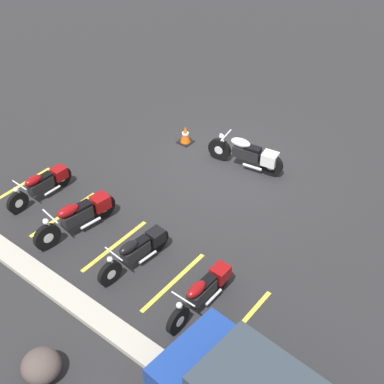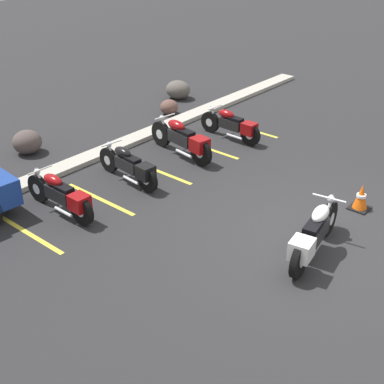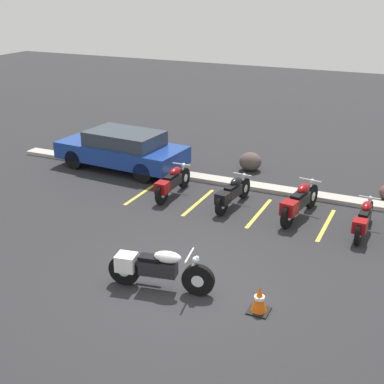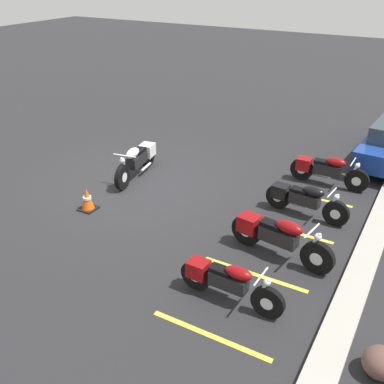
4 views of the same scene
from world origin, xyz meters
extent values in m
plane|color=#262628|center=(0.00, 0.00, 0.00)|extent=(60.00, 60.00, 0.00)
cylinder|color=black|center=(0.46, -0.08, 0.33)|extent=(0.68, 0.23, 0.67)
cylinder|color=silver|center=(0.46, -0.08, 0.33)|extent=(0.27, 0.17, 0.25)
cylinder|color=black|center=(-1.09, -0.35, 0.33)|extent=(0.68, 0.23, 0.67)
cylinder|color=silver|center=(-1.09, -0.35, 0.33)|extent=(0.27, 0.17, 0.25)
cube|color=black|center=(-0.37, -0.22, 0.48)|extent=(0.80, 0.41, 0.30)
ellipsoid|color=white|center=(-0.17, -0.19, 0.76)|extent=(0.60, 0.35, 0.24)
cube|color=black|center=(-0.53, -0.25, 0.69)|extent=(0.48, 0.31, 0.08)
cube|color=white|center=(-1.04, -0.34, 0.51)|extent=(0.46, 0.43, 0.34)
cylinder|color=silver|center=(0.34, -0.10, 0.60)|extent=(0.27, 0.10, 0.54)
cylinder|color=silver|center=(0.28, -0.11, 0.86)|extent=(0.14, 0.62, 0.04)
sphere|color=silver|center=(0.41, -0.09, 0.78)|extent=(0.14, 0.14, 0.14)
cylinder|color=silver|center=(-0.64, -0.13, 0.18)|extent=(0.56, 0.16, 0.07)
cylinder|color=black|center=(-2.39, 5.20, 0.31)|extent=(0.11, 0.61, 0.61)
cylinder|color=silver|center=(-2.39, 5.20, 0.31)|extent=(0.12, 0.23, 0.23)
cylinder|color=black|center=(-2.39, 3.76, 0.31)|extent=(0.11, 0.61, 0.61)
cylinder|color=silver|center=(-2.39, 3.76, 0.31)|extent=(0.12, 0.23, 0.23)
cube|color=black|center=(-2.39, 4.44, 0.45)|extent=(0.26, 0.71, 0.28)
ellipsoid|color=maroon|center=(-2.39, 4.62, 0.70)|extent=(0.24, 0.52, 0.22)
cube|color=black|center=(-2.39, 4.28, 0.63)|extent=(0.22, 0.41, 0.07)
cube|color=maroon|center=(-2.39, 3.81, 0.47)|extent=(0.34, 0.37, 0.32)
cylinder|color=silver|center=(-2.39, 5.09, 0.55)|extent=(0.06, 0.24, 0.49)
cylinder|color=silver|center=(-2.39, 5.04, 0.79)|extent=(0.58, 0.04, 0.03)
sphere|color=silver|center=(-2.39, 5.16, 0.72)|extent=(0.13, 0.13, 0.13)
cylinder|color=silver|center=(-2.52, 4.21, 0.17)|extent=(0.07, 0.51, 0.07)
cylinder|color=black|center=(-0.45, 5.16, 0.30)|extent=(0.17, 0.61, 0.60)
cylinder|color=silver|center=(-0.45, 5.16, 0.30)|extent=(0.14, 0.24, 0.23)
cylinder|color=black|center=(-0.58, 3.76, 0.30)|extent=(0.17, 0.61, 0.60)
cylinder|color=silver|center=(-0.58, 3.76, 0.30)|extent=(0.14, 0.24, 0.23)
cube|color=black|center=(-0.52, 4.41, 0.44)|extent=(0.32, 0.71, 0.27)
ellipsoid|color=black|center=(-0.50, 4.59, 0.68)|extent=(0.28, 0.53, 0.22)
cube|color=black|center=(-0.53, 4.26, 0.62)|extent=(0.25, 0.42, 0.07)
cube|color=black|center=(-0.58, 3.80, 0.46)|extent=(0.36, 0.39, 0.31)
cylinder|color=silver|center=(-0.46, 5.05, 0.54)|extent=(0.08, 0.24, 0.48)
cylinder|color=silver|center=(-0.46, 5.00, 0.77)|extent=(0.56, 0.09, 0.03)
sphere|color=silver|center=(-0.45, 5.11, 0.70)|extent=(0.13, 0.13, 0.13)
cylinder|color=silver|center=(-0.67, 4.20, 0.16)|extent=(0.11, 0.50, 0.06)
cylinder|color=black|center=(1.47, 5.28, 0.33)|extent=(0.22, 0.68, 0.67)
cylinder|color=silver|center=(1.47, 5.28, 0.33)|extent=(0.16, 0.27, 0.25)
cylinder|color=black|center=(1.23, 3.73, 0.33)|extent=(0.22, 0.68, 0.67)
cylinder|color=silver|center=(1.23, 3.73, 0.33)|extent=(0.16, 0.27, 0.25)
cube|color=black|center=(1.34, 4.45, 0.49)|extent=(0.40, 0.80, 0.30)
ellipsoid|color=maroon|center=(1.38, 4.65, 0.76)|extent=(0.35, 0.60, 0.24)
cube|color=black|center=(1.32, 4.28, 0.69)|extent=(0.31, 0.48, 0.08)
cube|color=maroon|center=(1.24, 3.78, 0.52)|extent=(0.42, 0.46, 0.34)
cylinder|color=silver|center=(1.45, 5.16, 0.60)|extent=(0.10, 0.27, 0.54)
cylinder|color=silver|center=(1.44, 5.10, 0.86)|extent=(0.63, 0.13, 0.04)
sphere|color=silver|center=(1.46, 5.23, 0.78)|extent=(0.14, 0.14, 0.14)
cylinder|color=silver|center=(1.17, 4.23, 0.18)|extent=(0.15, 0.56, 0.07)
cylinder|color=black|center=(3.05, 4.91, 0.29)|extent=(0.13, 0.59, 0.59)
cylinder|color=silver|center=(3.05, 4.91, 0.29)|extent=(0.12, 0.23, 0.22)
cylinder|color=black|center=(3.01, 3.53, 0.29)|extent=(0.13, 0.59, 0.59)
cylinder|color=silver|center=(3.01, 3.53, 0.29)|extent=(0.12, 0.23, 0.22)
cube|color=black|center=(3.03, 4.17, 0.43)|extent=(0.27, 0.68, 0.27)
ellipsoid|color=maroon|center=(3.04, 4.35, 0.67)|extent=(0.25, 0.51, 0.21)
cube|color=black|center=(3.03, 4.02, 0.60)|extent=(0.23, 0.40, 0.07)
cube|color=maroon|center=(3.01, 3.57, 0.45)|extent=(0.33, 0.37, 0.30)
cylinder|color=silver|center=(3.05, 4.80, 0.52)|extent=(0.06, 0.23, 0.47)
cylinder|color=silver|center=(3.05, 4.75, 0.76)|extent=(0.55, 0.05, 0.03)
sphere|color=silver|center=(3.05, 4.86, 0.68)|extent=(0.12, 0.12, 0.12)
cylinder|color=silver|center=(2.90, 3.96, 0.16)|extent=(0.08, 0.49, 0.06)
cube|color=#A8A399|center=(0.00, 6.04, 0.06)|extent=(18.00, 0.50, 0.12)
ellipsoid|color=brown|center=(3.37, 6.75, 0.22)|extent=(0.73, 0.73, 0.45)
ellipsoid|color=#4C413E|center=(-1.07, 7.54, 0.30)|extent=(0.75, 0.75, 0.60)
ellipsoid|color=#534D48|center=(4.66, 7.54, 0.29)|extent=(0.84, 0.93, 0.59)
cube|color=black|center=(1.75, -0.15, 0.01)|extent=(0.40, 0.40, 0.03)
cone|color=#EA590F|center=(1.75, -0.15, 0.28)|extent=(0.32, 0.32, 0.56)
cylinder|color=white|center=(1.75, -0.15, 0.31)|extent=(0.20, 0.20, 0.06)
cube|color=gold|center=(-3.31, 4.29, 0.00)|extent=(0.10, 2.10, 0.00)
cube|color=gold|center=(-1.50, 4.29, 0.00)|extent=(0.10, 2.10, 0.00)
cube|color=gold|center=(0.30, 4.29, 0.00)|extent=(0.10, 2.10, 0.00)
cube|color=gold|center=(2.11, 4.29, 0.00)|extent=(0.10, 2.10, 0.00)
cube|color=gold|center=(3.92, 4.29, 0.00)|extent=(0.10, 2.10, 0.00)
camera|label=1|loc=(-6.69, 10.20, 8.90)|focal=50.00mm
camera|label=2|loc=(-7.87, -3.76, 5.60)|focal=50.00mm
camera|label=3|loc=(4.20, -8.49, 5.86)|focal=50.00mm
camera|label=4|loc=(8.65, 6.67, 5.29)|focal=42.00mm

